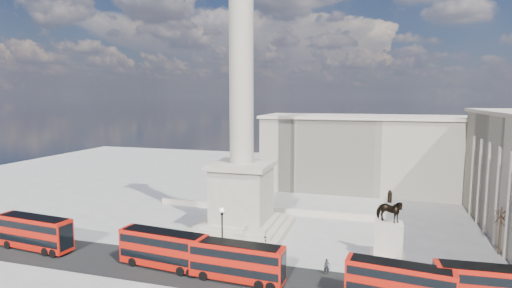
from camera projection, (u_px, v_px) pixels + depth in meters
The scene contains 16 objects.
ground at pixel (231, 243), 57.01m from camera, with size 180.00×180.00×0.00m, color #A4A19C.
asphalt_road at pixel (242, 277), 46.07m from camera, with size 120.00×9.00×0.01m, color black.
nelsons_column at pixel (242, 149), 60.25m from camera, with size 14.00×14.00×49.85m.
balustrade_wall at pixel (261, 209), 72.17m from camera, with size 40.00×0.60×1.10m, color beige.
building_northeast at pixel (378, 153), 88.42m from camera, with size 51.00×17.00×16.60m.
red_bus_a at pixel (164, 249), 48.36m from camera, with size 11.48×3.64×4.58m.
red_bus_b at pixel (237, 261), 44.85m from camera, with size 11.02×3.06×4.43m.
red_bus_c at pixel (493, 287), 38.82m from camera, with size 10.76×3.11×4.31m.
red_bus_d at pixel (400, 283), 39.81m from camera, with size 10.66×3.58×4.24m.
red_bus_e at pixel (35, 232), 54.12m from camera, with size 11.62×3.61×4.64m.
victorian_lamp at pixel (222, 232), 48.67m from camera, with size 0.63×0.63×7.37m.
equestrian_statue at pixel (388, 235), 51.10m from camera, with size 4.36×3.27×8.99m.
bare_tree_far at pixel (501, 215), 52.14m from camera, with size 1.64×1.64×6.71m.
pedestrian_walking at pixel (327, 267), 46.64m from camera, with size 0.69×0.45×1.88m, color black.
pedestrian_standing at pixel (419, 278), 43.79m from camera, with size 0.89×0.69×1.83m, color black.
pedestrian_crossing at pixel (265, 242), 54.61m from camera, with size 1.04×0.43×1.78m, color black.
Camera 1 is at (19.16, -51.63, 20.70)m, focal length 28.00 mm.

